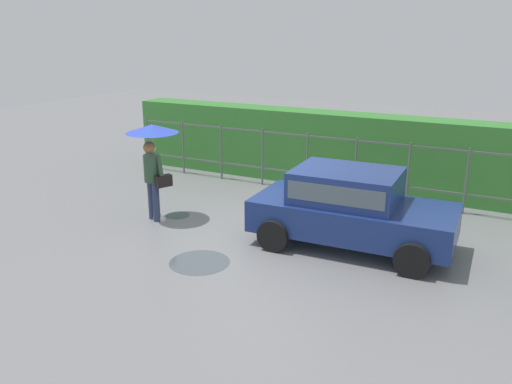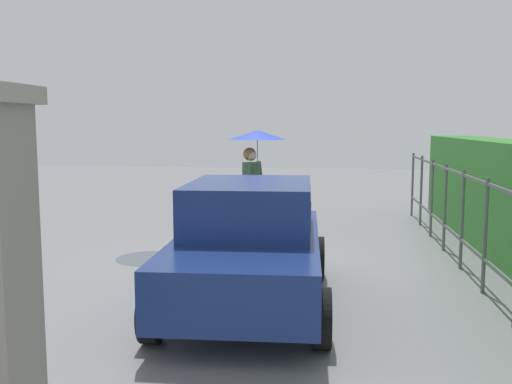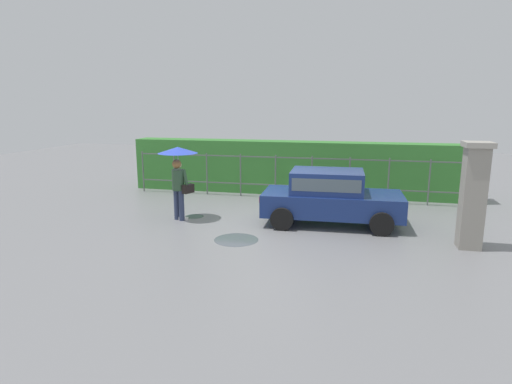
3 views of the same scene
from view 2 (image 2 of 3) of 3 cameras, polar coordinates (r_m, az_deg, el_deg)
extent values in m
plane|color=slate|center=(8.55, -1.48, -7.83)|extent=(40.00, 40.00, 0.00)
cube|color=navy|center=(6.79, -0.72, -6.68)|extent=(3.75, 1.76, 0.60)
cube|color=navy|center=(6.82, -0.59, -1.48)|extent=(1.95, 1.50, 0.60)
cube|color=#4C5B66|center=(6.82, -0.59, -1.31)|extent=(1.80, 1.52, 0.33)
cylinder|color=black|center=(5.63, 6.66, -12.56)|extent=(0.61, 0.20, 0.60)
cylinder|color=black|center=(5.84, -10.45, -11.94)|extent=(0.61, 0.20, 0.60)
cylinder|color=black|center=(8.03, 6.24, -6.64)|extent=(0.61, 0.20, 0.60)
cylinder|color=black|center=(8.18, -5.69, -6.39)|extent=(0.61, 0.20, 0.60)
cube|color=red|center=(8.55, 4.26, -2.86)|extent=(0.07, 0.20, 0.16)
cube|color=red|center=(8.63, -3.07, -2.75)|extent=(0.07, 0.20, 0.16)
cylinder|color=#2D3856|center=(11.07, -0.25, -2.18)|extent=(0.15, 0.15, 0.86)
cylinder|color=#2D3856|center=(10.91, -0.79, -2.32)|extent=(0.15, 0.15, 0.86)
cube|color=white|center=(11.11, 0.02, -4.19)|extent=(0.26, 0.10, 0.08)
cube|color=white|center=(10.94, -0.52, -4.36)|extent=(0.26, 0.10, 0.08)
cylinder|color=#2D4C33|center=(10.90, -0.52, 1.49)|extent=(0.34, 0.34, 0.58)
sphere|color=#DBAD89|center=(10.87, -0.52, 3.75)|extent=(0.22, 0.22, 0.22)
sphere|color=olive|center=(10.88, -0.66, 3.86)|extent=(0.25, 0.25, 0.25)
cylinder|color=#2D4C33|center=(11.04, 0.43, 1.71)|extent=(0.24, 0.17, 0.56)
cylinder|color=#2D4C33|center=(10.67, -0.77, 1.53)|extent=(0.24, 0.17, 0.56)
cylinder|color=#B2B2B7|center=(10.89, 0.15, 3.31)|extent=(0.02, 0.02, 0.77)
cone|color=blue|center=(10.87, 0.15, 5.80)|extent=(1.10, 1.10, 0.18)
cube|color=black|center=(10.64, -0.69, 0.06)|extent=(0.28, 0.38, 0.24)
cylinder|color=#59605B|center=(13.88, 15.53, 0.73)|extent=(0.05, 0.05, 1.50)
cylinder|color=#59605B|center=(12.65, 16.34, 0.13)|extent=(0.05, 0.05, 1.50)
cylinder|color=#59605B|center=(11.42, 17.32, -0.60)|extent=(0.05, 0.05, 1.50)
cylinder|color=#59605B|center=(10.20, 18.54, -1.50)|extent=(0.05, 0.05, 1.50)
cylinder|color=#59605B|center=(8.99, 20.10, -2.65)|extent=(0.05, 0.05, 1.50)
cylinder|color=#59605B|center=(7.79, 22.14, -4.14)|extent=(0.05, 0.05, 1.50)
cube|color=#59605B|center=(8.30, 21.24, 1.22)|extent=(11.28, 0.03, 0.04)
cube|color=#59605B|center=(8.45, 20.96, -5.35)|extent=(11.28, 0.03, 0.04)
cylinder|color=#4C545B|center=(9.40, -10.73, -6.60)|extent=(1.08, 1.08, 0.00)
cylinder|color=#4C545B|center=(10.74, 1.67, -4.78)|extent=(0.54, 0.54, 0.00)
camera|label=1|loc=(10.82, -62.54, 12.64)|focal=36.86mm
camera|label=3|loc=(13.84, -57.85, 8.16)|focal=30.20mm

